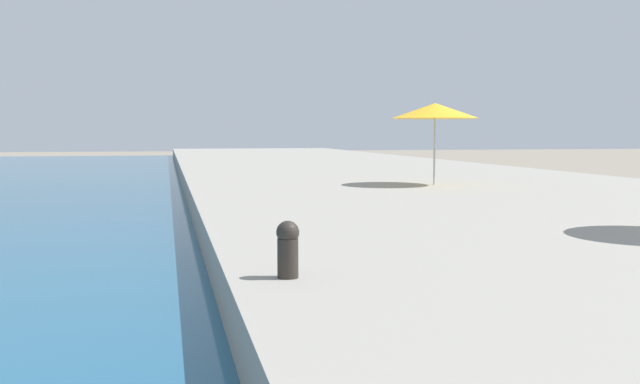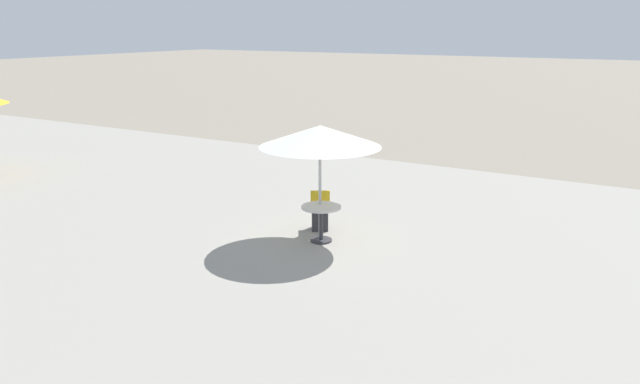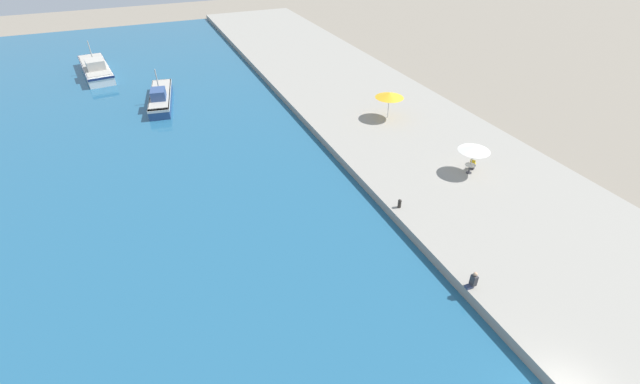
{
  "view_description": "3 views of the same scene",
  "coord_description": "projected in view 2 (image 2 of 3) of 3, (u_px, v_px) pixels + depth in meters",
  "views": [
    {
      "loc": [
        -0.64,
        7.03,
        2.37
      ],
      "look_at": [
        1.5,
        16.94,
        1.52
      ],
      "focal_mm": 40.0,
      "sensor_mm": 36.0,
      "label": 1
    },
    {
      "loc": [
        -2.13,
        10.59,
        4.97
      ],
      "look_at": [
        8.25,
        16.76,
        1.72
      ],
      "focal_mm": 35.0,
      "sensor_mm": 36.0,
      "label": 2
    },
    {
      "loc": [
        -13.86,
        -5.03,
        18.37
      ],
      "look_at": [
        -4.0,
        18.0,
        1.32
      ],
      "focal_mm": 24.0,
      "sensor_mm": 36.0,
      "label": 3
    }
  ],
  "objects": [
    {
      "name": "cafe_chair_left",
      "position": [
        320.0,
        215.0,
        13.26
      ],
      "size": [
        0.58,
        0.57,
        0.91
      ],
      "rotation": [
        0.0,
        0.0,
        -1.0
      ],
      "color": "#2D2D33",
      "rests_on": "quay_promenade"
    },
    {
      "name": "cafe_table",
      "position": [
        321.0,
        216.0,
        12.51
      ],
      "size": [
        0.8,
        0.8,
        0.74
      ],
      "color": "#333338",
      "rests_on": "quay_promenade"
    },
    {
      "name": "cafe_umbrella_pink",
      "position": [
        320.0,
        136.0,
        12.21
      ],
      "size": [
        2.43,
        2.43,
        2.35
      ],
      "color": "#B7B7B7",
      "rests_on": "quay_promenade"
    }
  ]
}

